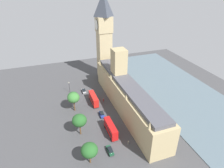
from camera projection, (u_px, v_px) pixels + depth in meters
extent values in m
plane|color=#424244|center=(123.00, 110.00, 93.89)|extent=(141.95, 141.95, 0.00)
cube|color=slate|center=(184.00, 96.00, 104.24)|extent=(40.84, 127.76, 0.25)
cube|color=tan|center=(127.00, 98.00, 91.39)|extent=(10.46, 63.28, 12.79)
cube|color=tan|center=(119.00, 75.00, 97.51)|extent=(6.44, 6.44, 26.49)
cube|color=#4C4C54|center=(128.00, 84.00, 87.93)|extent=(7.95, 60.75, 1.60)
cone|color=tan|center=(100.00, 62.00, 109.82)|extent=(1.20, 1.20, 2.52)
cone|color=tan|center=(111.00, 76.00, 94.19)|extent=(1.20, 1.20, 2.31)
cone|color=tan|center=(126.00, 97.00, 78.60)|extent=(1.20, 1.20, 1.90)
cone|color=tan|center=(150.00, 125.00, 62.68)|extent=(1.20, 1.20, 2.90)
cube|color=tan|center=(104.00, 56.00, 118.39)|extent=(7.62, 7.62, 28.54)
cube|color=tan|center=(104.00, 24.00, 109.46)|extent=(8.38, 8.38, 8.56)
cylinder|color=silver|center=(96.00, 25.00, 108.19)|extent=(0.25, 5.79, 5.79)
torus|color=black|center=(96.00, 25.00, 108.19)|extent=(0.24, 6.03, 6.03)
cylinder|color=silver|center=(102.00, 23.00, 113.04)|extent=(5.79, 0.25, 5.79)
torus|color=black|center=(102.00, 23.00, 113.04)|extent=(6.03, 0.24, 6.03)
pyramid|color=#383D47|center=(103.00, 4.00, 104.25)|extent=(8.38, 8.38, 13.08)
cube|color=#B7B7BC|center=(84.00, 91.00, 107.93)|extent=(1.78, 4.45, 0.75)
cube|color=black|center=(84.00, 90.00, 107.41)|extent=(1.49, 2.49, 0.65)
cylinder|color=black|center=(82.00, 91.00, 109.05)|extent=(0.25, 0.68, 0.68)
cylinder|color=black|center=(85.00, 90.00, 109.52)|extent=(0.25, 0.68, 0.68)
cylinder|color=black|center=(83.00, 93.00, 106.70)|extent=(0.25, 0.68, 0.68)
cylinder|color=black|center=(86.00, 93.00, 107.16)|extent=(0.25, 0.68, 0.68)
cube|color=red|center=(94.00, 99.00, 97.70)|extent=(2.57, 10.52, 4.20)
cube|color=black|center=(94.00, 98.00, 97.66)|extent=(2.62, 10.12, 0.70)
cylinder|color=black|center=(90.00, 99.00, 101.40)|extent=(0.36, 1.10, 1.10)
cylinder|color=black|center=(94.00, 98.00, 102.08)|extent=(0.36, 1.10, 1.10)
cylinder|color=black|center=(94.00, 107.00, 95.34)|extent=(0.36, 1.10, 1.10)
cylinder|color=black|center=(98.00, 106.00, 96.02)|extent=(0.36, 1.10, 1.10)
cube|color=navy|center=(102.00, 115.00, 89.50)|extent=(2.16, 4.75, 0.75)
cube|color=black|center=(102.00, 113.00, 89.36)|extent=(1.72, 2.70, 0.65)
cylinder|color=black|center=(104.00, 117.00, 88.63)|extent=(0.30, 0.70, 0.68)
cylinder|color=black|center=(101.00, 117.00, 88.23)|extent=(0.30, 0.70, 0.68)
cylinder|color=black|center=(103.00, 113.00, 91.13)|extent=(0.30, 0.70, 0.68)
cylinder|color=black|center=(99.00, 114.00, 90.73)|extent=(0.30, 0.70, 0.68)
cube|color=red|center=(111.00, 128.00, 78.56)|extent=(2.61, 10.53, 4.20)
cube|color=black|center=(111.00, 128.00, 78.52)|extent=(2.67, 10.13, 0.70)
cylinder|color=black|center=(105.00, 127.00, 82.25)|extent=(0.36, 1.10, 1.10)
cylinder|color=black|center=(110.00, 126.00, 82.94)|extent=(0.36, 1.10, 1.10)
cylinder|color=black|center=(111.00, 139.00, 76.20)|extent=(0.36, 1.10, 1.10)
cylinder|color=black|center=(117.00, 138.00, 76.89)|extent=(0.36, 1.10, 1.10)
cube|color=#19472D|center=(110.00, 151.00, 70.95)|extent=(1.77, 4.69, 0.75)
cube|color=black|center=(110.00, 150.00, 70.42)|extent=(1.48, 2.63, 0.65)
cylinder|color=black|center=(107.00, 149.00, 72.14)|extent=(0.25, 0.68, 0.68)
cylinder|color=black|center=(111.00, 148.00, 72.60)|extent=(0.25, 0.68, 0.68)
cylinder|color=black|center=(109.00, 155.00, 69.66)|extent=(0.25, 0.68, 0.68)
cylinder|color=black|center=(113.00, 154.00, 70.12)|extent=(0.25, 0.68, 0.68)
cylinder|color=gray|center=(128.00, 143.00, 74.48)|extent=(0.44, 0.44, 1.29)
sphere|color=beige|center=(128.00, 141.00, 74.11)|extent=(0.25, 0.25, 0.25)
cube|color=navy|center=(129.00, 142.00, 74.52)|extent=(0.11, 0.30, 0.23)
cylinder|color=maroon|center=(103.00, 100.00, 100.17)|extent=(0.65, 0.65, 1.39)
sphere|color=tan|center=(103.00, 99.00, 99.77)|extent=(0.27, 0.27, 0.27)
cube|color=gray|center=(103.00, 100.00, 100.24)|extent=(0.29, 0.31, 0.25)
cylinder|color=brown|center=(74.00, 104.00, 93.98)|extent=(0.56, 0.56, 4.62)
ellipsoid|color=#235623|center=(73.00, 97.00, 91.89)|extent=(5.38, 5.38, 4.58)
cylinder|color=brown|center=(90.00, 159.00, 66.42)|extent=(0.56, 0.56, 3.70)
ellipsoid|color=#235623|center=(89.00, 150.00, 64.49)|extent=(5.74, 5.74, 4.88)
cylinder|color=brown|center=(74.00, 106.00, 92.25)|extent=(0.56, 0.56, 5.14)
ellipsoid|color=#387533|center=(73.00, 98.00, 89.99)|extent=(5.66, 5.66, 4.81)
cylinder|color=brown|center=(80.00, 129.00, 78.30)|extent=(0.56, 0.56, 4.84)
ellipsoid|color=#235623|center=(79.00, 120.00, 76.09)|extent=(5.79, 5.79, 4.92)
cylinder|color=black|center=(69.00, 88.00, 106.76)|extent=(0.18, 0.18, 5.83)
sphere|color=#F2EAC6|center=(69.00, 83.00, 105.22)|extent=(0.56, 0.56, 0.56)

